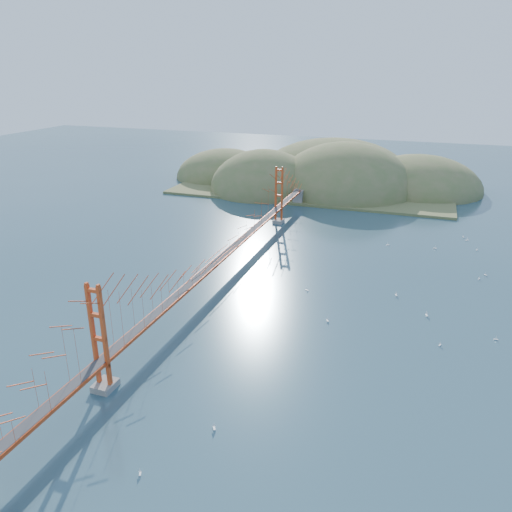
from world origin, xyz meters
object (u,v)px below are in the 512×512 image
(sailboat_2, at_px, (496,339))
(sailboat_1, at_px, (327,320))
(bridge, at_px, (221,234))
(sailboat_0, at_px, (396,295))

(sailboat_2, height_order, sailboat_1, sailboat_1)
(bridge, height_order, sailboat_2, bridge)
(sailboat_1, bearing_deg, bridge, 154.86)
(sailboat_2, xyz_separation_m, sailboat_1, (-19.99, -2.12, 0.01))
(sailboat_2, relative_size, sailboat_1, 0.91)
(sailboat_1, bearing_deg, sailboat_2, 6.05)
(sailboat_0, height_order, sailboat_1, sailboat_0)
(sailboat_2, bearing_deg, sailboat_1, -173.95)
(bridge, relative_size, sailboat_1, 155.38)
(bridge, xyz_separation_m, sailboat_2, (38.35, -6.50, -6.88))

